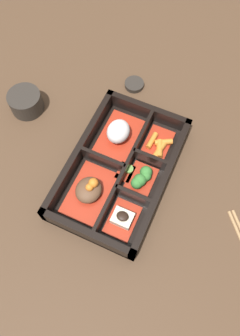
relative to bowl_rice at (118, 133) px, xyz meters
name	(u,v)px	position (x,y,z in m)	size (l,w,h in m)	color
ground_plane	(120,173)	(-0.08, -0.04, -0.03)	(3.00, 3.00, 0.00)	#4C3523
bento_base	(120,172)	(-0.08, -0.04, -0.03)	(0.34, 0.21, 0.01)	black
bento_rim	(121,169)	(-0.08, -0.04, -0.01)	(0.34, 0.21, 0.05)	black
bowl_stew	(89,190)	(-0.15, 0.00, -0.01)	(0.13, 0.08, 0.05)	#B22D19
bowl_rice	(118,133)	(0.00, 0.00, 0.00)	(0.13, 0.08, 0.05)	#B22D19
bowl_tofu	(122,219)	(-0.18, -0.09, -0.01)	(0.08, 0.06, 0.03)	#B22D19
bowl_greens	(142,178)	(-0.08, -0.09, -0.01)	(0.07, 0.06, 0.03)	#B22D19
bowl_carrots	(158,145)	(0.02, -0.09, -0.01)	(0.09, 0.06, 0.02)	#B22D19
bowl_pickles	(126,170)	(-0.07, -0.05, -0.02)	(0.04, 0.03, 0.01)	#B22D19
tea_cup	(26,102)	(-0.01, 0.24, 0.00)	(0.08, 0.08, 0.05)	#2D2823
sauce_dish	(134,84)	(0.16, 0.03, -0.03)	(0.05, 0.05, 0.01)	#2D2823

